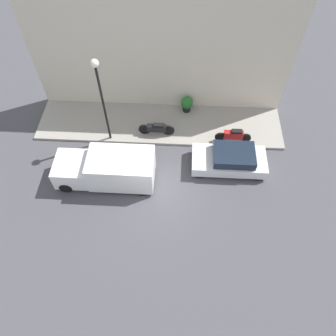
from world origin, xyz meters
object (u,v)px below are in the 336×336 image
parked_car (230,159)px  motorcycle_black (157,128)px  streetlamp (100,87)px  delivery_van (107,169)px  motorcycle_red (233,135)px  potted_plant (187,104)px

parked_car → motorcycle_black: size_ratio=1.91×
parked_car → streetlamp: 7.45m
delivery_van → parked_car: bearing=-79.4°
parked_car → motorcycle_red: 1.67m
parked_car → motorcycle_black: (1.97, 3.97, -0.00)m
parked_car → potted_plant: parked_car is taller
potted_plant → delivery_van: bearing=142.6°
delivery_van → motorcycle_black: 3.87m
motorcycle_red → streetlamp: streetlamp is taller
motorcycle_red → motorcycle_black: bearing=85.7°
motorcycle_black → potted_plant: potted_plant is taller
delivery_van → motorcycle_red: size_ratio=2.49×
delivery_van → streetlamp: (2.70, 0.33, 2.85)m
parked_car → potted_plant: 4.58m
motorcycle_black → delivery_van: bearing=144.2°
streetlamp → potted_plant: (2.40, -4.24, -3.07)m
delivery_van → streetlamp: 3.94m
motorcycle_black → streetlamp: streetlamp is taller
motorcycle_red → potted_plant: 3.47m
delivery_van → streetlamp: bearing=7.0°
streetlamp → motorcycle_black: bearing=-80.6°
parked_car → motorcycle_black: parked_car is taller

